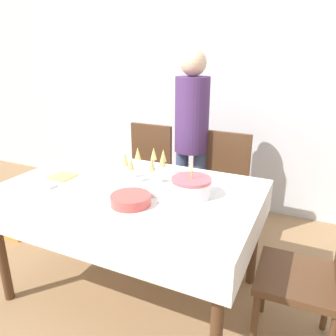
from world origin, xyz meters
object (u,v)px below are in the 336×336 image
(champagne_tray, at_px, (147,166))
(birthday_cake, at_px, (191,187))
(plate_stack_main, at_px, (131,200))
(plate_stack_dessert, at_px, (156,190))
(gift_bag, at_px, (13,225))
(dining_chair_far_left, at_px, (146,174))
(dining_chair_right_end, at_px, (318,268))
(person_standing, at_px, (192,130))
(dining_chair_far_right, at_px, (221,187))

(champagne_tray, bearing_deg, birthday_cake, -20.94)
(plate_stack_main, bearing_deg, plate_stack_dessert, 76.66)
(birthday_cake, bearing_deg, plate_stack_dessert, -167.09)
(gift_bag, bearing_deg, birthday_cake, -3.00)
(champagne_tray, height_order, plate_stack_dessert, champagne_tray)
(birthday_cake, bearing_deg, dining_chair_far_left, 133.52)
(champagne_tray, relative_size, plate_stack_main, 1.62)
(dining_chair_right_end, xyz_separation_m, person_standing, (-1.05, 0.90, 0.43))
(dining_chair_far_right, relative_size, dining_chair_right_end, 1.00)
(birthday_cake, distance_m, plate_stack_dessert, 0.22)
(plate_stack_dessert, bearing_deg, champagne_tray, 130.27)
(dining_chair_far_right, bearing_deg, gift_bag, -157.53)
(birthday_cake, relative_size, person_standing, 0.15)
(dining_chair_far_left, distance_m, champagne_tray, 0.80)
(plate_stack_dessert, bearing_deg, dining_chair_right_end, 0.25)
(dining_chair_far_left, xyz_separation_m, champagne_tray, (0.37, -0.63, 0.33))
(birthday_cake, bearing_deg, dining_chair_far_right, 93.03)
(plate_stack_main, relative_size, gift_bag, 0.89)
(dining_chair_far_right, xyz_separation_m, champagne_tray, (-0.33, -0.63, 0.33))
(dining_chair_far_right, distance_m, gift_bag, 1.84)
(dining_chair_far_right, relative_size, birthday_cake, 4.13)
(birthday_cake, height_order, person_standing, person_standing)
(dining_chair_far_right, height_order, gift_bag, dining_chair_far_right)
(plate_stack_main, bearing_deg, gift_bag, 166.73)
(dining_chair_far_right, xyz_separation_m, plate_stack_dessert, (-0.17, -0.82, 0.26))
(dining_chair_far_right, xyz_separation_m, dining_chair_right_end, (0.76, -0.82, 0.00))
(champagne_tray, height_order, person_standing, person_standing)
(birthday_cake, distance_m, plate_stack_main, 0.36)
(dining_chair_far_right, bearing_deg, person_standing, 164.37)
(birthday_cake, distance_m, gift_bag, 1.84)
(dining_chair_right_end, xyz_separation_m, birthday_cake, (-0.72, 0.04, 0.30))
(champagne_tray, xyz_separation_m, plate_stack_dessert, (0.16, -0.19, -0.07))
(dining_chair_far_right, xyz_separation_m, gift_bag, (-1.66, -0.69, -0.40))
(dining_chair_far_right, relative_size, person_standing, 0.60)
(plate_stack_main, bearing_deg, birthday_cake, 44.32)
(gift_bag, bearing_deg, champagne_tray, 2.25)
(dining_chair_far_left, bearing_deg, birthday_cake, -46.48)
(dining_chair_far_left, xyz_separation_m, birthday_cake, (0.74, -0.78, 0.30))
(dining_chair_far_left, distance_m, person_standing, 0.59)
(plate_stack_dessert, height_order, gift_bag, plate_stack_dessert)
(dining_chair_far_right, bearing_deg, plate_stack_main, -101.90)
(dining_chair_far_left, distance_m, plate_stack_main, 1.17)
(dining_chair_far_left, height_order, plate_stack_main, dining_chair_far_left)
(birthday_cake, height_order, champagne_tray, birthday_cake)
(dining_chair_right_end, bearing_deg, gift_bag, 176.85)
(dining_chair_far_right, bearing_deg, dining_chair_far_left, -180.00)
(gift_bag, bearing_deg, plate_stack_dessert, -5.25)
(dining_chair_far_right, distance_m, champagne_tray, 0.79)
(dining_chair_right_end, bearing_deg, birthday_cake, 176.50)
(plate_stack_main, bearing_deg, person_standing, 94.13)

